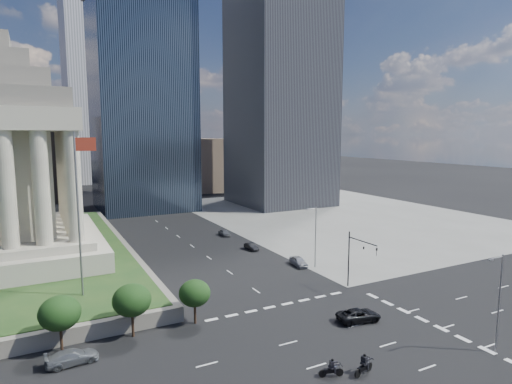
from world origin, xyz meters
TOP-DOWN VIEW (x-y plane):
  - ground at (0.00, 100.00)m, footprint 500.00×500.00m
  - sidewalk_ne at (46.00, 60.00)m, footprint 68.00×90.00m
  - flagpole at (-21.83, 24.00)m, footprint 2.52×0.24m
  - midrise_glass at (2.00, 95.00)m, footprint 26.00×26.00m
  - highrise_ne at (42.00, 85.00)m, footprint 26.00×28.00m
  - building_filler_ne at (32.00, 130.00)m, footprint 20.00×30.00m
  - building_filler_nw at (-30.00, 130.00)m, footprint 24.00×30.00m
  - traffic_signal_ne at (12.50, 13.70)m, footprint 0.30×5.74m
  - street_lamp_south at (13.33, -6.00)m, footprint 2.13×0.22m
  - street_lamp_north at (13.33, 25.00)m, footprint 2.13×0.22m
  - pickup_truck at (6.06, 5.77)m, footprint 3.25×5.54m
  - suv_grey at (-24.25, 11.00)m, footprint 4.87×2.23m
  - parked_sedan_near at (11.50, 26.85)m, footprint 2.35×4.63m
  - parked_sedan_mid at (9.00, 39.28)m, footprint 3.77×1.44m
  - parked_sedan_far at (9.00, 52.06)m, footprint 1.75×4.05m
  - motorcycle_lead at (-1.01, -3.07)m, footprint 2.68×1.31m
  - motorcycle_trail at (-3.87, -2.04)m, footprint 2.39×1.35m

SIDE VIEW (x-z plane):
  - ground at x=0.00m, z-range 0.00..0.00m
  - sidewalk_ne at x=46.00m, z-range 0.00..0.03m
  - parked_sedan_mid at x=9.00m, z-range 0.00..1.23m
  - parked_sedan_far at x=9.00m, z-range 0.00..1.36m
  - suv_grey at x=-24.25m, z-range 0.00..1.38m
  - pickup_truck at x=6.06m, z-range 0.00..1.45m
  - parked_sedan_near at x=11.50m, z-range 0.00..1.51m
  - motorcycle_trail at x=-3.87m, z-range 0.00..1.72m
  - motorcycle_lead at x=-1.01m, z-range 0.00..1.93m
  - traffic_signal_ne at x=12.50m, z-range 1.25..9.25m
  - street_lamp_south at x=13.33m, z-range 0.66..10.66m
  - street_lamp_north at x=13.33m, z-range 0.66..10.66m
  - building_filler_ne at x=32.00m, z-range 0.00..20.00m
  - flagpole at x=-21.83m, z-range 3.11..23.11m
  - building_filler_nw at x=-30.00m, z-range 0.00..28.00m
  - midrise_glass at x=2.00m, z-range 0.00..60.00m
  - highrise_ne at x=42.00m, z-range 0.00..100.00m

